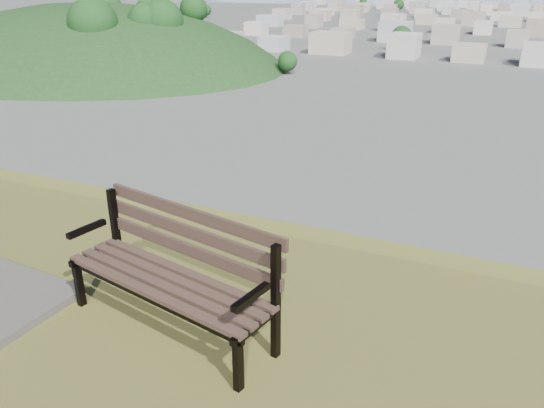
% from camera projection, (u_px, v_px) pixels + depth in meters
% --- Properties ---
extents(park_bench, '(1.89, 0.94, 0.95)m').
position_uv_depth(park_bench, '(175.00, 266.00, 4.10)').
color(park_bench, '#4A332A').
rests_on(park_bench, hilltop_mesa).
extents(green_wooded_hill, '(153.74, 122.99, 76.87)m').
position_uv_depth(green_wooded_hill, '(92.00, 65.00, 176.96)').
color(green_wooded_hill, '#163815').
rests_on(green_wooded_hill, ground).
extents(city_blocks, '(395.00, 361.00, 7.00)m').
position_uv_depth(city_blocks, '(517.00, 16.00, 341.84)').
color(city_blocks, beige).
rests_on(city_blocks, ground).
extents(city_trees, '(406.52, 387.20, 9.98)m').
position_uv_depth(city_trees, '(463.00, 21.00, 287.81)').
color(city_trees, '#2E2217').
rests_on(city_trees, ground).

